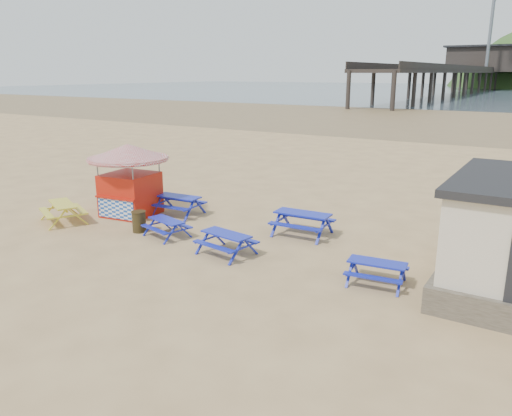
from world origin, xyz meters
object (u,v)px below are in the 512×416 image
Objects in this scene: picnic_table_blue_b at (302,224)px; ice_cream_kiosk at (129,171)px; litter_bin at (139,221)px; picnic_table_blue_a at (178,205)px; picnic_table_yellow at (63,213)px.

ice_cream_kiosk reaches higher than picnic_table_blue_b.
picnic_table_blue_b is 2.65× the size of litter_bin.
picnic_table_blue_b is 7.59m from ice_cream_kiosk.
picnic_table_blue_b is 6.09m from litter_bin.
picnic_table_blue_a is at bearing 24.22° from ice_cream_kiosk.
litter_bin is (0.29, -2.58, -0.00)m from picnic_table_blue_a.
picnic_table_yellow is 2.94× the size of litter_bin.
picnic_table_blue_a is 2.46m from ice_cream_kiosk.
picnic_table_blue_b is 0.57× the size of ice_cream_kiosk.
litter_bin is (3.45, 0.68, 0.01)m from picnic_table_yellow.
picnic_table_blue_a is 2.59m from litter_bin.
ice_cream_kiosk is at bearing 141.68° from litter_bin.
litter_bin is at bearing 37.17° from picnic_table_yellow.
picnic_table_blue_b is at bearing 28.19° from litter_bin.
picnic_table_blue_b reaches higher than litter_bin.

